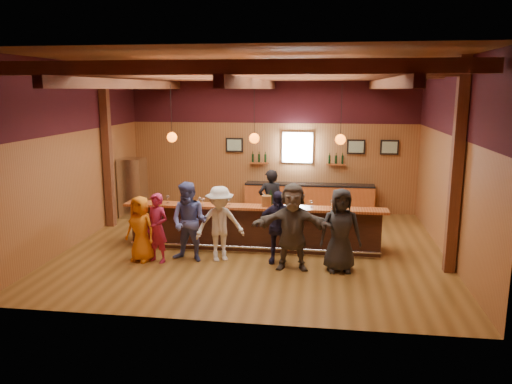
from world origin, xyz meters
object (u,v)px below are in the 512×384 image
bar_counter (256,226)px  customer_orange (141,229)px  customer_redvest (157,228)px  ice_bucket (266,201)px  customer_brown (292,227)px  back_bar_cabinet (309,199)px  stainless_fridge (133,188)px  customer_navy (277,227)px  customer_white (220,224)px  customer_dark (340,230)px  bartender (271,203)px  bottle_a (271,199)px  customer_denim (189,222)px

bar_counter → customer_orange: bearing=-150.4°
customer_redvest → ice_bucket: (2.34, 1.08, 0.45)m
customer_brown → customer_orange: bearing=177.7°
back_bar_cabinet → stainless_fridge: bearing=-168.1°
stainless_fridge → customer_orange: size_ratio=1.20×
customer_navy → customer_brown: customer_brown is taller
customer_orange → customer_redvest: customer_redvest is taller
customer_redvest → bar_counter: bearing=55.8°
customer_redvest → customer_white: customer_white is taller
bar_counter → customer_dark: size_ratio=3.50×
customer_navy → bartender: size_ratio=0.92×
stainless_fridge → customer_dark: size_ratio=1.00×
bartender → ice_bucket: (0.04, -1.33, 0.34)m
customer_white → customer_brown: size_ratio=0.91×
customer_redvest → customer_brown: (3.03, -0.04, 0.16)m
bottle_a → customer_navy: bearing=-74.7°
ice_bucket → bottle_a: 0.16m
ice_bucket → back_bar_cabinet: bearing=77.2°
customer_white → customer_dark: size_ratio=0.95×
customer_white → ice_bucket: bearing=16.2°
customer_white → bartender: bearing=42.9°
back_bar_cabinet → customer_brown: size_ratio=2.12×
customer_navy → customer_dark: bearing=-8.1°
stainless_fridge → ice_bucket: stainless_fridge is taller
back_bar_cabinet → customer_denim: bearing=-117.6°
bartender → back_bar_cabinet: bearing=-125.9°
bar_counter → customer_denim: (-1.34, -1.24, 0.39)m
customer_dark → bartender: size_ratio=1.01×
customer_denim → bartender: bearing=65.7°
bar_counter → customer_dark: 2.49m
customer_navy → bartender: 2.14m
customer_redvest → bartender: bearing=67.9°
customer_orange → customer_dark: customer_dark is taller
customer_denim → customer_dark: bearing=7.6°
customer_redvest → customer_orange: bearing=-161.0°
customer_denim → stainless_fridge: bearing=137.9°
customer_brown → back_bar_cabinet: bearing=86.4°
back_bar_cabinet → bartender: 2.75m
customer_white → bartender: bartender is taller
stainless_fridge → bar_counter: bearing=-30.8°
stainless_fridge → bottle_a: stainless_fridge is taller
customer_denim → customer_dark: (3.34, -0.19, -0.01)m
customer_brown → customer_dark: bearing=-1.1°
customer_orange → customer_brown: bearing=16.5°
ice_bucket → customer_navy: bearing=-66.4°
customer_orange → bottle_a: bearing=40.5°
back_bar_cabinet → customer_brown: (-0.19, -5.01, 0.47)m
bar_counter → stainless_fridge: bearing=149.2°
back_bar_cabinet → bartender: (-0.93, -2.55, 0.42)m
customer_brown → bottle_a: customer_brown is taller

